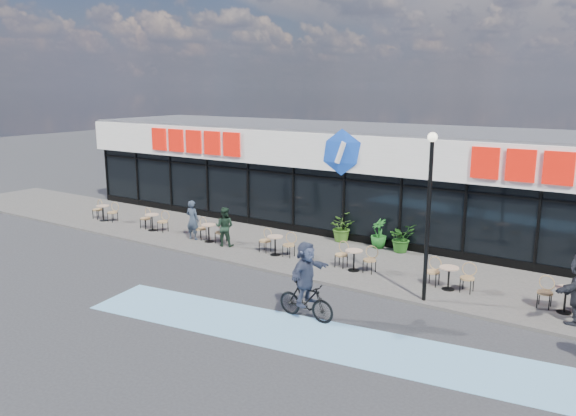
{
  "coord_description": "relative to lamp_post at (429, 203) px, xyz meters",
  "views": [
    {
      "loc": [
        10.7,
        -13.22,
        6.41
      ],
      "look_at": [
        -0.46,
        3.5,
        2.03
      ],
      "focal_mm": 35.0,
      "sensor_mm": 36.0,
      "label": 1
    }
  ],
  "objects": [
    {
      "name": "bistro_set_2",
      "position": [
        -9.72,
        1.39,
        -2.54
      ],
      "size": [
        1.54,
        0.62,
        0.9
      ],
      "color": "tan",
      "rests_on": "sidewalk"
    },
    {
      "name": "building",
      "position": [
        -5.27,
        7.63,
        -0.76
      ],
      "size": [
        30.6,
        6.57,
        4.75
      ],
      "color": "black",
      "rests_on": "ground"
    },
    {
      "name": "bistro_set_4",
      "position": [
        -3.03,
        1.39,
        -2.54
      ],
      "size": [
        1.54,
        0.62,
        0.9
      ],
      "color": "tan",
      "rests_on": "sidewalk"
    },
    {
      "name": "sidewalk",
      "position": [
        -5.27,
        2.2,
        -3.05
      ],
      "size": [
        44.0,
        5.0,
        0.1
      ],
      "primitive_type": "cube",
      "color": "#57524D",
      "rests_on": "ground"
    },
    {
      "name": "cyclist_a",
      "position": [
        -2.34,
        -2.97,
        -2.05
      ],
      "size": [
        1.8,
        1.69,
        2.25
      ],
      "color": "black",
      "rests_on": "ground"
    },
    {
      "name": "patron_left",
      "position": [
        -10.53,
        1.21,
        -2.16
      ],
      "size": [
        0.64,
        0.45,
        1.67
      ],
      "primitive_type": "imported",
      "rotation": [
        0.0,
        0.0,
        3.22
      ],
      "color": "#2C3644",
      "rests_on": "sidewalk"
    },
    {
      "name": "bistro_set_3",
      "position": [
        -6.37,
        1.39,
        -2.54
      ],
      "size": [
        1.54,
        0.62,
        0.9
      ],
      "color": "tan",
      "rests_on": "sidewalk"
    },
    {
      "name": "bike_lane",
      "position": [
        -1.27,
        -3.8,
        -3.09
      ],
      "size": [
        14.17,
        4.13,
        0.01
      ],
      "primitive_type": "cube",
      "rotation": [
        0.0,
        0.0,
        0.14
      ],
      "color": "#6AA2CA",
      "rests_on": "ground"
    },
    {
      "name": "patron_right",
      "position": [
        -8.77,
        1.18,
        -2.2
      ],
      "size": [
        0.93,
        0.82,
        1.59
      ],
      "primitive_type": "imported",
      "rotation": [
        0.0,
        0.0,
        3.48
      ],
      "color": "black",
      "rests_on": "sidewalk"
    },
    {
      "name": "potted_plant_left",
      "position": [
        -5.25,
        4.39,
        -2.39
      ],
      "size": [
        1.41,
        1.36,
        1.21
      ],
      "primitive_type": "imported",
      "rotation": [
        0.0,
        0.0,
        2.63
      ],
      "color": "#38631C",
      "rests_on": "sidewalk"
    },
    {
      "name": "bistro_set_6",
      "position": [
        3.66,
        1.39,
        -2.54
      ],
      "size": [
        1.54,
        0.62,
        0.9
      ],
      "color": "tan",
      "rests_on": "sidewalk"
    },
    {
      "name": "bistro_set_5",
      "position": [
        0.32,
        1.39,
        -2.54
      ],
      "size": [
        1.54,
        0.62,
        0.9
      ],
      "color": "tan",
      "rests_on": "sidewalk"
    },
    {
      "name": "ground",
      "position": [
        -5.27,
        -2.3,
        -3.1
      ],
      "size": [
        120.0,
        120.0,
        0.0
      ],
      "primitive_type": "plane",
      "color": "#28282B",
      "rests_on": "ground"
    },
    {
      "name": "lamp_post",
      "position": [
        0.0,
        0.0,
        0.0
      ],
      "size": [
        0.28,
        0.28,
        5.03
      ],
      "color": "black",
      "rests_on": "sidewalk"
    },
    {
      "name": "bistro_set_1",
      "position": [
        -13.06,
        1.39,
        -2.54
      ],
      "size": [
        1.54,
        0.62,
        0.9
      ],
      "color": "tan",
      "rests_on": "sidewalk"
    },
    {
      "name": "bistro_set_0",
      "position": [
        -16.4,
        1.39,
        -2.54
      ],
      "size": [
        1.54,
        0.62,
        0.9
      ],
      "color": "tan",
      "rests_on": "sidewalk"
    },
    {
      "name": "potted_plant_right",
      "position": [
        -2.54,
        4.35,
        -2.43
      ],
      "size": [
        1.28,
        1.33,
        1.13
      ],
      "primitive_type": "imported",
      "rotation": [
        0.0,
        0.0,
        1.03
      ],
      "color": "#225317",
      "rests_on": "sidewalk"
    },
    {
      "name": "potted_plant_mid",
      "position": [
        -3.52,
        4.38,
        -2.41
      ],
      "size": [
        0.92,
        0.92,
        1.17
      ],
      "primitive_type": "imported",
      "rotation": [
        0.0,
        0.0,
        5.62
      ],
      "color": "#175219",
      "rests_on": "sidewalk"
    }
  ]
}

